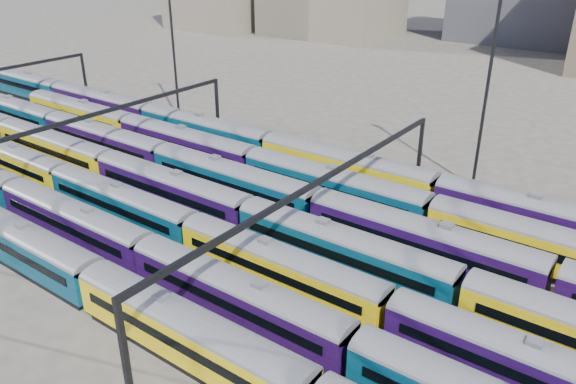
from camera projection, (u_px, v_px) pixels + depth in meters
The scene contains 12 objects.
ground at pixel (230, 231), 53.63m from camera, with size 500.00×500.00×0.00m, color #48433D.
rake_0 at pixel (188, 330), 36.32m from camera, with size 97.75×2.87×4.81m.
rake_1 at pixel (146, 252), 45.32m from camera, with size 115.57×2.82×4.74m.
rake_2 at pixel (279, 263), 43.75m from camera, with size 133.51×2.79×4.69m.
rake_3 at pixel (171, 186), 56.79m from camera, with size 141.21×2.95×4.96m.
rake_4 at pixel (163, 156), 63.99m from camera, with size 125.91×3.07×5.17m.
rake_5 at pixel (333, 184), 57.02m from camera, with size 105.37×3.09×5.20m.
rake_6 at pixel (204, 129), 73.01m from camera, with size 106.21×3.11×5.24m.
gantry_1 at pixel (91, 125), 61.54m from camera, with size 0.35×40.35×8.03m.
gantry_2 at pixel (319, 193), 45.41m from camera, with size 0.35×40.35×8.03m.
mast_1 at pixel (171, 25), 79.99m from camera, with size 1.40×0.50×25.60m.
mast_3 at pixel (491, 61), 57.25m from camera, with size 1.40×0.50×25.60m.
Camera 1 is at (32.37, -34.69, 25.89)m, focal length 35.00 mm.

